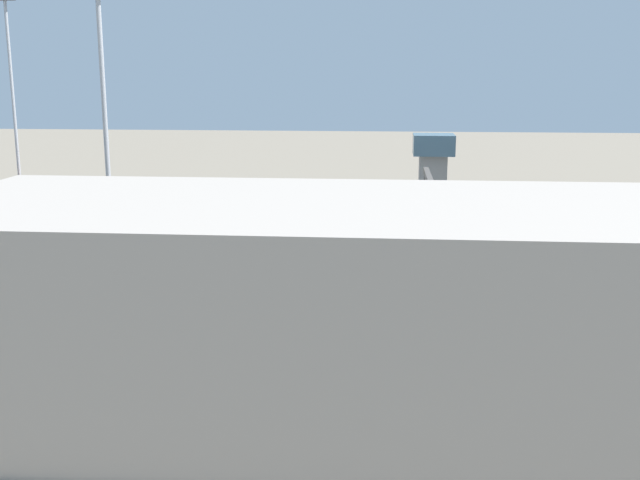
% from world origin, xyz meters
% --- Properties ---
extents(ground_plane, '(400.00, 400.00, 0.00)m').
position_xyz_m(ground_plane, '(0.00, 0.00, 0.00)').
color(ground_plane, '#756B5B').
extents(track_bed_0, '(140.00, 2.80, 0.12)m').
position_xyz_m(track_bed_0, '(0.00, -15.00, 0.06)').
color(track_bed_0, '#3D3833').
rests_on(track_bed_0, ground_plane).
extents(track_bed_1, '(140.00, 2.80, 0.12)m').
position_xyz_m(track_bed_1, '(0.00, -10.00, 0.06)').
color(track_bed_1, '#3D3833').
rests_on(track_bed_1, ground_plane).
extents(track_bed_2, '(140.00, 2.80, 0.12)m').
position_xyz_m(track_bed_2, '(0.00, -5.00, 0.06)').
color(track_bed_2, '#3D3833').
rests_on(track_bed_2, ground_plane).
extents(track_bed_3, '(140.00, 2.80, 0.12)m').
position_xyz_m(track_bed_3, '(0.00, 0.00, 0.06)').
color(track_bed_3, '#4C443D').
rests_on(track_bed_3, ground_plane).
extents(track_bed_4, '(140.00, 2.80, 0.12)m').
position_xyz_m(track_bed_4, '(0.00, 5.00, 0.06)').
color(track_bed_4, '#3D3833').
rests_on(track_bed_4, ground_plane).
extents(track_bed_5, '(140.00, 2.80, 0.12)m').
position_xyz_m(track_bed_5, '(0.00, 10.00, 0.06)').
color(track_bed_5, '#4C443D').
rests_on(track_bed_5, ground_plane).
extents(track_bed_6, '(140.00, 2.80, 0.12)m').
position_xyz_m(track_bed_6, '(0.00, 15.00, 0.06)').
color(track_bed_6, '#4C443D').
rests_on(track_bed_6, ground_plane).
extents(train_on_track_0, '(10.00, 3.00, 5.00)m').
position_xyz_m(train_on_track_0, '(37.02, -15.00, 2.16)').
color(train_on_track_0, '#D85914').
rests_on(train_on_track_0, ground_plane).
extents(train_on_track_6, '(66.40, 3.06, 4.40)m').
position_xyz_m(train_on_track_6, '(-4.50, 15.00, 2.10)').
color(train_on_track_6, black).
rests_on(train_on_track_6, ground_plane).
extents(train_on_track_1, '(66.40, 3.06, 4.40)m').
position_xyz_m(train_on_track_1, '(-2.33, -10.00, 2.10)').
color(train_on_track_1, black).
rests_on(train_on_track_1, ground_plane).
extents(train_on_track_3, '(90.60, 3.06, 4.40)m').
position_xyz_m(train_on_track_3, '(-3.67, 0.00, 2.07)').
color(train_on_track_3, '#285193').
rests_on(train_on_track_3, ground_plane).
extents(train_on_track_5, '(95.60, 3.06, 5.00)m').
position_xyz_m(train_on_track_5, '(-1.61, 10.00, 2.59)').
color(train_on_track_5, silver).
rests_on(train_on_track_5, ground_plane).
extents(train_on_track_2, '(119.80, 3.00, 5.00)m').
position_xyz_m(train_on_track_2, '(1.78, -5.00, 2.62)').
color(train_on_track_2, '#A8AAB2').
rests_on(train_on_track_2, ground_plane).
extents(train_on_track_4, '(95.60, 3.06, 3.80)m').
position_xyz_m(train_on_track_4, '(-17.03, 5.00, 2.02)').
color(train_on_track_4, '#A8AAB2').
rests_on(train_on_track_4, ground_plane).
extents(light_mast_0, '(2.80, 0.70, 32.11)m').
position_xyz_m(light_mast_0, '(40.98, -17.21, 19.99)').
color(light_mast_0, '#9EA0A5').
rests_on(light_mast_0, ground_plane).
extents(light_mast_1, '(2.80, 0.70, 29.87)m').
position_xyz_m(light_mast_1, '(14.34, 18.85, 18.78)').
color(light_mast_1, '#9EA0A5').
rests_on(light_mast_1, ground_plane).
extents(signal_gantry, '(0.70, 35.00, 8.80)m').
position_xyz_m(signal_gantry, '(-16.44, 0.00, 7.65)').
color(signal_gantry, '#4C4742').
rests_on(signal_gantry, ground_plane).
extents(maintenance_shed, '(59.69, 20.56, 13.65)m').
position_xyz_m(maintenance_shed, '(-13.00, 41.31, 6.83)').
color(maintenance_shed, '#9E9389').
rests_on(maintenance_shed, ground_plane).
extents(control_tower, '(6.00, 6.00, 12.45)m').
position_xyz_m(control_tower, '(-17.94, -27.39, 7.32)').
color(control_tower, gray).
rests_on(control_tower, ground_plane).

